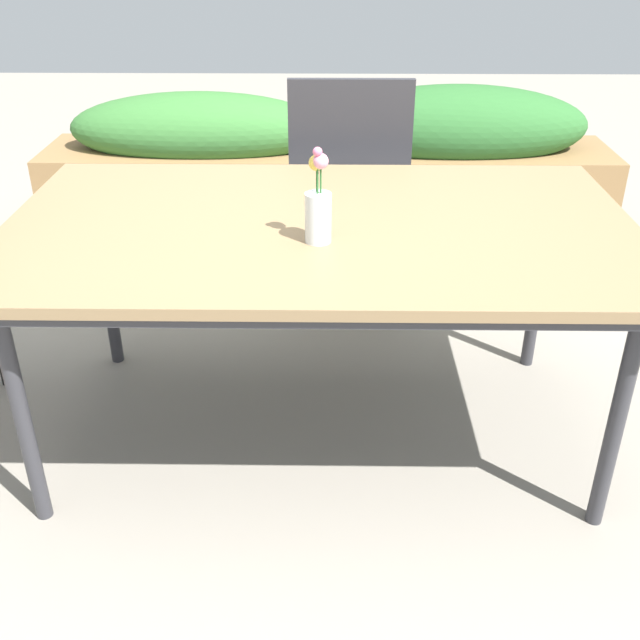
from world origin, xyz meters
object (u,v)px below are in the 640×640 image
chair_far_side (349,182)px  flower_vase (318,207)px  planter_box (330,163)px  dining_table (320,237)px

chair_far_side → flower_vase: bearing=-95.6°
flower_vase → planter_box: bearing=89.1°
dining_table → chair_far_side: 0.90m
chair_far_side → flower_vase: size_ratio=3.81×
flower_vase → planter_box: 1.98m
dining_table → flower_vase: flower_vase is taller
chair_far_side → planter_box: 0.92m
chair_far_side → planter_box: size_ratio=0.34×
flower_vase → planter_box: flower_vase is taller
flower_vase → dining_table: bearing=88.9°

